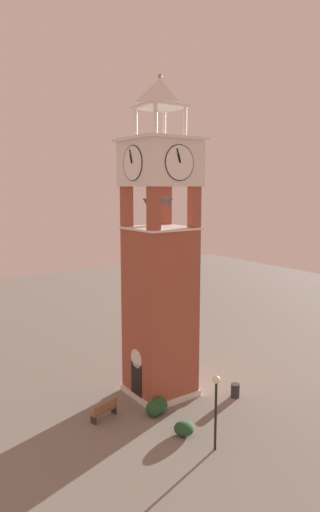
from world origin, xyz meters
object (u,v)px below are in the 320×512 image
object	(u,v)px
park_bench	(105,410)
lamp_post	(216,399)
clock_tower	(160,269)
trash_bin	(235,391)

from	to	relation	value
park_bench	lamp_post	bearing A→B (deg)	28.04
clock_tower	lamp_post	xyz separation A→B (m)	(6.30, -1.25, -5.02)
lamp_post	trash_bin	size ratio (longest dim) A/B	4.60
clock_tower	lamp_post	bearing A→B (deg)	-11.20
trash_bin	park_bench	bearing A→B (deg)	-106.56
clock_tower	park_bench	bearing A→B (deg)	-79.36
lamp_post	trash_bin	xyz separation A→B (m)	(-3.28, 4.57, -2.17)
lamp_post	trash_bin	world-z (taller)	lamp_post
clock_tower	park_bench	xyz separation A→B (m)	(0.79, -4.18, -7.11)
clock_tower	park_bench	world-z (taller)	clock_tower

